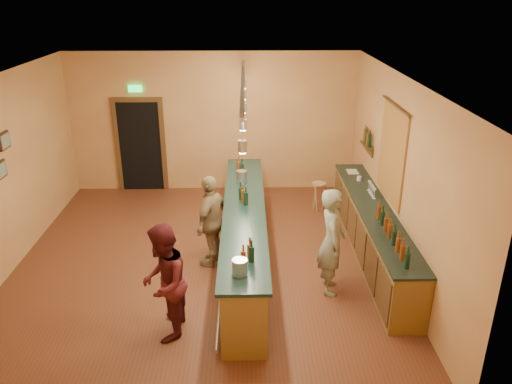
{
  "coord_description": "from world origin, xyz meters",
  "views": [
    {
      "loc": [
        0.75,
        -7.64,
        4.5
      ],
      "look_at": [
        0.91,
        0.2,
        1.25
      ],
      "focal_mm": 35.0,
      "sensor_mm": 36.0,
      "label": 1
    }
  ],
  "objects_px": {
    "tasting_bar": "(244,231)",
    "customer_a": "(164,283)",
    "back_counter": "(373,231)",
    "bartender": "(332,241)",
    "bar_stool": "(319,189)",
    "customer_b": "(212,221)"
  },
  "relations": [
    {
      "from": "bartender",
      "to": "bar_stool",
      "type": "distance_m",
      "value": 3.12
    },
    {
      "from": "back_counter",
      "to": "customer_a",
      "type": "height_order",
      "value": "customer_a"
    },
    {
      "from": "tasting_bar",
      "to": "customer_a",
      "type": "xyz_separation_m",
      "value": [
        -1.07,
        -1.93,
        0.23
      ]
    },
    {
      "from": "back_counter",
      "to": "customer_b",
      "type": "distance_m",
      "value": 2.84
    },
    {
      "from": "customer_a",
      "to": "bar_stool",
      "type": "bearing_deg",
      "value": 149.08
    },
    {
      "from": "bartender",
      "to": "bar_stool",
      "type": "xyz_separation_m",
      "value": [
        0.24,
        3.08,
        -0.39
      ]
    },
    {
      "from": "bartender",
      "to": "customer_a",
      "type": "distance_m",
      "value": 2.64
    },
    {
      "from": "bartender",
      "to": "customer_a",
      "type": "relative_size",
      "value": 1.04
    },
    {
      "from": "bartender",
      "to": "customer_b",
      "type": "relative_size",
      "value": 1.07
    },
    {
      "from": "bartender",
      "to": "customer_a",
      "type": "height_order",
      "value": "bartender"
    },
    {
      "from": "customer_b",
      "to": "back_counter",
      "type": "bearing_deg",
      "value": 116.97
    },
    {
      "from": "bar_stool",
      "to": "tasting_bar",
      "type": "bearing_deg",
      "value": -125.82
    },
    {
      "from": "tasting_bar",
      "to": "bar_stool",
      "type": "xyz_separation_m",
      "value": [
        1.59,
        2.2,
        -0.14
      ]
    },
    {
      "from": "bartender",
      "to": "bar_stool",
      "type": "relative_size",
      "value": 2.81
    },
    {
      "from": "back_counter",
      "to": "bar_stool",
      "type": "distance_m",
      "value": 2.13
    },
    {
      "from": "tasting_bar",
      "to": "customer_b",
      "type": "bearing_deg",
      "value": 179.88
    },
    {
      "from": "customer_b",
      "to": "bar_stool",
      "type": "xyz_separation_m",
      "value": [
        2.14,
        2.2,
        -0.34
      ]
    },
    {
      "from": "back_counter",
      "to": "bar_stool",
      "type": "relative_size",
      "value": 7.37
    },
    {
      "from": "tasting_bar",
      "to": "bartender",
      "type": "bearing_deg",
      "value": -33.13
    },
    {
      "from": "tasting_bar",
      "to": "bartender",
      "type": "xyz_separation_m",
      "value": [
        1.35,
        -0.88,
        0.26
      ]
    },
    {
      "from": "customer_b",
      "to": "bar_stool",
      "type": "relative_size",
      "value": 2.63
    },
    {
      "from": "bartender",
      "to": "customer_a",
      "type": "bearing_deg",
      "value": 116.23
    }
  ]
}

